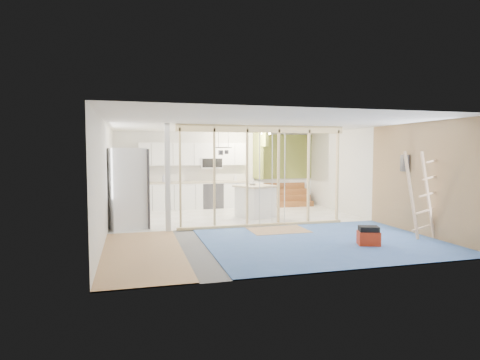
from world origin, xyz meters
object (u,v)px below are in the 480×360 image
object	(u,v)px
fridge	(127,189)
island	(255,202)
toolbox	(369,236)
ladder	(422,195)

from	to	relation	value
fridge	island	bearing A→B (deg)	-5.81
toolbox	island	bearing A→B (deg)	125.99
island	toolbox	size ratio (longest dim) A/B	2.54
island	toolbox	xyz separation A→B (m)	(1.18, -3.97, -0.28)
island	toolbox	bearing A→B (deg)	-97.90
fridge	toolbox	size ratio (longest dim) A/B	3.97
toolbox	ladder	distance (m)	1.62
island	ladder	world-z (taller)	ladder
island	fridge	bearing A→B (deg)	167.43
island	toolbox	world-z (taller)	island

